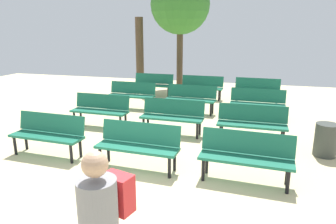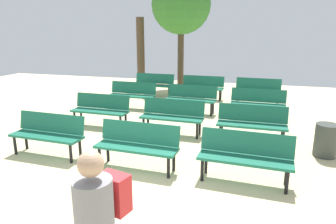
{
  "view_description": "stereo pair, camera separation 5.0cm",
  "coord_description": "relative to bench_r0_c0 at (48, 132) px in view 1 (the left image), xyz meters",
  "views": [
    {
      "loc": [
        2.09,
        -3.58,
        2.59
      ],
      "look_at": [
        0.0,
        3.74,
        0.55
      ],
      "focal_mm": 32.9,
      "sensor_mm": 36.0,
      "label": 1
    },
    {
      "loc": [
        2.14,
        -3.57,
        2.59
      ],
      "look_at": [
        0.0,
        3.74,
        0.55
      ],
      "focal_mm": 32.9,
      "sensor_mm": 36.0,
      "label": 2
    }
  ],
  "objects": [
    {
      "name": "bench_r3_c0",
      "position": [
        0.17,
        6.42,
        0.0
      ],
      "size": [
        1.6,
        0.5,
        0.87
      ],
      "rotation": [
        0.0,
        0.0,
        -0.01
      ],
      "color": "#19664C",
      "rests_on": "ground_plane"
    },
    {
      "name": "ground_plane",
      "position": [
        2.02,
        -1.64,
        -0.5
      ],
      "size": [
        24.0,
        24.0,
        0.0
      ],
      "primitive_type": "plane",
      "color": "beige"
    },
    {
      "name": "bench_r0_c0",
      "position": [
        0.0,
        0.0,
        0.0
      ],
      "size": [
        1.62,
        0.54,
        0.87
      ],
      "rotation": [
        0.0,
        0.0,
        -0.04
      ],
      "color": "#19664C",
      "rests_on": "ground_plane"
    },
    {
      "name": "bench_r2_c0",
      "position": [
        0.12,
        4.28,
        0.0
      ],
      "size": [
        1.6,
        0.49,
        0.87
      ],
      "rotation": [
        0.0,
        0.0,
        -0.0
      ],
      "color": "#19664C",
      "rests_on": "ground_plane"
    },
    {
      "name": "bench_r2_c2",
      "position": [
        4.23,
        4.16,
        0.0
      ],
      "size": [
        1.61,
        0.51,
        0.87
      ],
      "rotation": [
        0.0,
        0.0,
        -0.02
      ],
      "color": "#19664C",
      "rests_on": "ground_plane"
    },
    {
      "name": "bench_r1_c0",
      "position": [
        0.08,
        2.14,
        0.0
      ],
      "size": [
        1.61,
        0.51,
        0.87
      ],
      "rotation": [
        0.0,
        0.0,
        -0.02
      ],
      "color": "#19664C",
      "rests_on": "ground_plane"
    },
    {
      "name": "tree_0",
      "position": [
        0.76,
        8.44,
        3.13
      ],
      "size": [
        2.58,
        2.58,
        4.96
      ],
      "color": "#4C3A28",
      "rests_on": "ground_plane"
    },
    {
      "name": "bench_r1_c1",
      "position": [
        2.15,
        2.07,
        0.0
      ],
      "size": [
        1.61,
        0.51,
        0.87
      ],
      "rotation": [
        0.0,
        0.0,
        -0.02
      ],
      "color": "#19664C",
      "rests_on": "ground_plane"
    },
    {
      "name": "bench_r3_c2",
      "position": [
        4.21,
        6.34,
        0.0
      ],
      "size": [
        1.62,
        0.55,
        0.87
      ],
      "rotation": [
        0.0,
        0.0,
        -0.04
      ],
      "color": "#19664C",
      "rests_on": "ground_plane"
    },
    {
      "name": "bench_r0_c1",
      "position": [
        2.06,
        -0.08,
        0.0
      ],
      "size": [
        1.62,
        0.54,
        0.87
      ],
      "rotation": [
        0.0,
        0.0,
        -0.04
      ],
      "color": "#19664C",
      "rests_on": "ground_plane"
    },
    {
      "name": "bench_r0_c2",
      "position": [
        4.06,
        -0.07,
        0.0
      ],
      "size": [
        1.62,
        0.55,
        0.87
      ],
      "rotation": [
        0.0,
        0.0,
        -0.05
      ],
      "color": "#19664C",
      "rests_on": "ground_plane"
    },
    {
      "name": "trash_bin",
      "position": [
        5.64,
        1.56,
        -0.15
      ],
      "size": [
        0.46,
        0.46,
        0.7
      ],
      "primitive_type": "cylinder",
      "color": "#383D38",
      "rests_on": "ground_plane"
    },
    {
      "name": "bench_r3_c1",
      "position": [
        2.16,
        6.37,
        0.0
      ],
      "size": [
        1.61,
        0.51,
        0.87
      ],
      "rotation": [
        0.0,
        0.0,
        -0.02
      ],
      "color": "#19664C",
      "rests_on": "ground_plane"
    },
    {
      "name": "bench_r2_c1",
      "position": [
        2.17,
        4.24,
        0.0
      ],
      "size": [
        1.62,
        0.56,
        0.87
      ],
      "rotation": [
        0.0,
        0.0,
        -0.05
      ],
      "color": "#19664C",
      "rests_on": "ground_plane"
    },
    {
      "name": "tree_1",
      "position": [
        -1.08,
        8.23,
        1.07
      ],
      "size": [
        0.36,
        0.36,
        3.14
      ],
      "color": "#4C3A28",
      "rests_on": "ground_plane"
    },
    {
      "name": "bench_r1_c2",
      "position": [
        4.11,
        2.0,
        0.0
      ],
      "size": [
        1.6,
        0.48,
        0.87
      ],
      "rotation": [
        0.0,
        0.0,
        -0.0
      ],
      "color": "#19664C",
      "rests_on": "ground_plane"
    }
  ]
}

